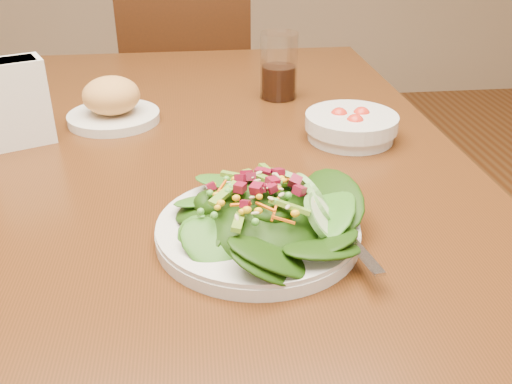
% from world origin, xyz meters
% --- Properties ---
extents(dining_table, '(0.90, 1.40, 0.75)m').
position_xyz_m(dining_table, '(0.00, 0.00, 0.65)').
color(dining_table, '#49230E').
rests_on(dining_table, ground_plane).
extents(chair_far, '(0.43, 0.44, 0.93)m').
position_xyz_m(chair_far, '(0.01, 1.11, 0.49)').
color(chair_far, '#391908').
rests_on(chair_far, ground_plane).
extents(salad_plate, '(0.25, 0.25, 0.07)m').
position_xyz_m(salad_plate, '(0.10, -0.22, 0.78)').
color(salad_plate, silver).
rests_on(salad_plate, dining_table).
extents(bread_plate, '(0.17, 0.17, 0.08)m').
position_xyz_m(bread_plate, '(-0.13, 0.20, 0.78)').
color(bread_plate, silver).
rests_on(bread_plate, dining_table).
extents(tomato_bowl, '(0.16, 0.16, 0.05)m').
position_xyz_m(tomato_bowl, '(0.28, 0.07, 0.77)').
color(tomato_bowl, silver).
rests_on(tomato_bowl, dining_table).
extents(drinking_glass, '(0.07, 0.07, 0.13)m').
position_xyz_m(drinking_glass, '(0.19, 0.30, 0.81)').
color(drinking_glass, silver).
rests_on(drinking_glass, dining_table).
extents(napkin_holder, '(0.12, 0.10, 0.14)m').
position_xyz_m(napkin_holder, '(-0.27, 0.12, 0.82)').
color(napkin_holder, white).
rests_on(napkin_holder, dining_table).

